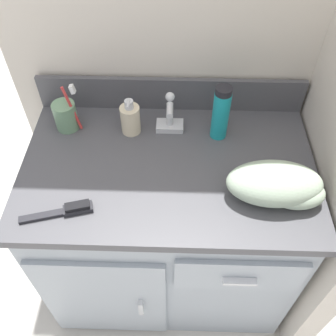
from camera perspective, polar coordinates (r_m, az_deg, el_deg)
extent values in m
plane|color=beige|center=(1.77, 0.03, -15.33)|extent=(6.00, 6.00, 0.00)
cube|color=#9EA8B2|center=(1.46, 0.03, -9.44)|extent=(0.88, 0.52, 0.70)
cube|color=#9EA8B2|center=(1.39, -9.56, -19.37)|extent=(0.42, 0.02, 0.56)
cube|color=#9EA8B2|center=(1.18, 10.80, -15.86)|extent=(0.39, 0.02, 0.17)
cube|color=silver|center=(1.37, -4.12, -20.43)|extent=(0.02, 0.02, 0.09)
cube|color=silver|center=(1.17, 10.89, -16.66)|extent=(0.10, 0.02, 0.01)
cube|color=#4C4C51|center=(1.16, 0.04, -0.07)|extent=(0.91, 0.56, 0.03)
ellipsoid|color=#46464B|center=(1.22, 0.04, -2.39)|extent=(0.35, 0.27, 0.18)
cylinder|color=silver|center=(1.29, 0.04, -4.77)|extent=(0.03, 0.03, 0.01)
cube|color=#4C4C51|center=(1.31, 0.42, 11.24)|extent=(0.91, 0.02, 0.12)
cube|color=silver|center=(1.26, 0.28, 6.44)|extent=(0.09, 0.06, 0.02)
cylinder|color=silver|center=(1.23, 0.29, 8.23)|extent=(0.02, 0.02, 0.08)
cylinder|color=silver|center=(1.18, 0.25, 8.83)|extent=(0.02, 0.06, 0.02)
sphere|color=silver|center=(1.20, 0.31, 10.79)|extent=(0.03, 0.03, 0.03)
cylinder|color=gray|center=(1.28, -15.32, 7.65)|extent=(0.08, 0.08, 0.10)
cylinder|color=#D13838|center=(1.25, -14.41, 8.76)|extent=(0.04, 0.02, 0.16)
cube|color=white|center=(1.19, -14.39, 11.57)|extent=(0.02, 0.02, 0.03)
cylinder|color=beige|center=(1.23, -5.74, 7.37)|extent=(0.06, 0.06, 0.10)
cylinder|color=silver|center=(1.19, -5.97, 9.62)|extent=(0.03, 0.03, 0.03)
cylinder|color=silver|center=(1.17, -6.11, 9.59)|extent=(0.01, 0.04, 0.01)
cylinder|color=teal|center=(1.20, 8.00, 7.94)|extent=(0.05, 0.05, 0.17)
cylinder|color=black|center=(1.14, 8.52, 11.55)|extent=(0.05, 0.05, 0.02)
cube|color=#232328|center=(1.09, -18.73, -6.99)|extent=(0.12, 0.05, 0.01)
cube|color=#232328|center=(1.07, -13.53, -6.06)|extent=(0.09, 0.05, 0.02)
cube|color=black|center=(1.06, -13.67, -5.63)|extent=(0.07, 0.04, 0.01)
ellipsoid|color=#A8BCA3|center=(1.08, 15.89, -2.27)|extent=(0.27, 0.15, 0.11)
ellipsoid|color=#B0C6AB|center=(1.10, 18.91, -3.60)|extent=(0.16, 0.10, 0.08)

